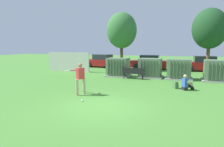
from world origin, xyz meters
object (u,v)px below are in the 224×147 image
Objects in this scene: transformer_mid_east at (179,70)px; seated_spectator at (186,84)px; batter at (80,77)px; sports_ball at (82,101)px; transformer_mid_west at (150,68)px; parked_car_leftmost at (102,61)px; parked_car_left_of_center at (149,62)px; transformer_west at (118,67)px; transformer_east at (217,71)px; backpack at (176,85)px; parked_car_right_of_center at (203,64)px; park_bench at (133,72)px.

seated_spectator is (0.60, -4.15, -0.41)m from transformer_mid_east.
sports_ball is at bearing -57.04° from batter.
transformer_mid_west is 0.48× the size of parked_car_leftmost.
transformer_mid_west is 6.75m from parked_car_left_of_center.
parked_car_leftmost is at bearing 109.75° from sports_ball.
parked_car_left_of_center is at bearing 78.29° from transformer_west.
transformer_west and transformer_east have the same top height.
transformer_west and parked_car_leftmost have the same top height.
batter is at bearing -108.69° from transformer_mid_west.
parked_car_right_of_center reaches higher than backpack.
batter reaches higher than transformer_west.
parked_car_left_of_center and parked_car_right_of_center have the same top height.
parked_car_leftmost is at bearing 151.71° from transformer_east.
parked_car_left_of_center is (-3.69, 6.74, -0.04)m from transformer_mid_east.
parked_car_right_of_center is (2.18, 10.35, 0.54)m from backpack.
transformer_west is at bearing -56.64° from parked_car_leftmost.
parked_car_leftmost is (-10.15, 10.65, 0.38)m from seated_spectator.
parked_car_right_of_center is (2.15, 6.47, -0.04)m from transformer_mid_east.
park_bench is (-6.21, -1.09, -0.25)m from transformer_east.
sports_ball is at bearing -136.04° from seated_spectator.
parked_car_leftmost is (-9.54, 6.50, -0.04)m from transformer_mid_east.
batter is (-4.91, -7.42, 0.19)m from transformer_mid_east.
transformer_east is at bearing 54.17° from backpack.
batter is at bearing -144.04° from backpack.
transformer_mid_west is 23.33× the size of sports_ball.
parked_car_leftmost is at bearing 123.36° from transformer_west.
seated_spectator is 0.71m from backpack.
backpack is at bearing 35.96° from batter.
parked_car_leftmost reaches higher than sports_ball.
transformer_mid_west is at bearing 6.69° from transformer_west.
park_bench is 1.87× the size of seated_spectator.
batter is (-7.61, -7.33, 0.19)m from transformer_east.
parked_car_right_of_center is (11.69, -0.03, 0.00)m from parked_car_leftmost.
transformer_mid_west reaches higher than sports_ball.
seated_spectator is at bearing -117.37° from transformer_east.
transformer_east reaches higher than sports_ball.
transformer_mid_east is (2.36, -0.12, 0.00)m from transformer_mid_west.
batter reaches higher than parked_car_leftmost.
park_bench is at bearing 144.11° from seated_spectator.
sports_ball is (-1.74, -8.81, -0.74)m from transformer_mid_west.
parked_car_left_of_center is at bearing 101.42° from transformer_mid_west.
seated_spectator is (4.10, -2.97, -0.16)m from park_bench.
transformer_mid_west is at bearing 78.85° from sports_ball.
transformer_mid_east is (5.13, 0.20, 0.00)m from transformer_west.
transformer_mid_west is at bearing -125.38° from parked_car_right_of_center.
seated_spectator is 2.19× the size of backpack.
backpack is 10.59m from parked_car_right_of_center.
transformer_west is 1.92m from park_bench.
parked_car_leftmost is at bearing 128.19° from park_bench.
parked_car_right_of_center is at bearing -0.14° from parked_car_leftmost.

